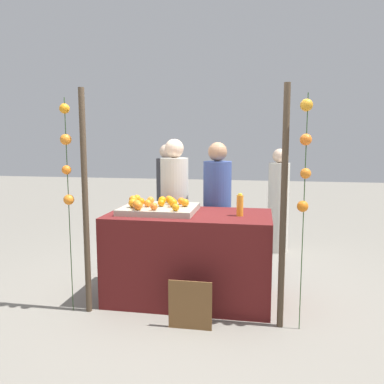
# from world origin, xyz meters

# --- Properties ---
(ground_plane) EXTENTS (24.00, 24.00, 0.00)m
(ground_plane) POSITION_xyz_m (0.00, 0.00, 0.00)
(ground_plane) COLOR gray
(stall_counter) EXTENTS (1.66, 0.86, 0.91)m
(stall_counter) POSITION_xyz_m (0.00, 0.00, 0.45)
(stall_counter) COLOR #5B1919
(stall_counter) RESTS_ON ground_plane
(orange_tray) EXTENTS (0.76, 0.63, 0.06)m
(orange_tray) POSITION_xyz_m (-0.32, 0.03, 0.94)
(orange_tray) COLOR #B2AD99
(orange_tray) RESTS_ON stall_counter
(orange_0) EXTENTS (0.07, 0.07, 0.07)m
(orange_0) POSITION_xyz_m (-0.10, -0.22, 1.00)
(orange_0) COLOR orange
(orange_0) RESTS_ON orange_tray
(orange_1) EXTENTS (0.07, 0.07, 0.07)m
(orange_1) POSITION_xyz_m (-0.30, 0.01, 1.00)
(orange_1) COLOR orange
(orange_1) RESTS_ON orange_tray
(orange_2) EXTENTS (0.09, 0.09, 0.09)m
(orange_2) POSITION_xyz_m (-0.57, -0.09, 1.01)
(orange_2) COLOR orange
(orange_2) RESTS_ON orange_tray
(orange_3) EXTENTS (0.08, 0.08, 0.08)m
(orange_3) POSITION_xyz_m (-0.27, 0.25, 1.01)
(orange_3) COLOR orange
(orange_3) RESTS_ON orange_tray
(orange_4) EXTENTS (0.08, 0.08, 0.08)m
(orange_4) POSITION_xyz_m (-0.33, 0.16, 1.01)
(orange_4) COLOR orange
(orange_4) RESTS_ON orange_tray
(orange_5) EXTENTS (0.09, 0.09, 0.09)m
(orange_5) POSITION_xyz_m (-0.51, -0.15, 1.01)
(orange_5) COLOR orange
(orange_5) RESTS_ON orange_tray
(orange_6) EXTENTS (0.08, 0.08, 0.08)m
(orange_6) POSITION_xyz_m (-0.43, -0.04, 1.01)
(orange_6) COLOR orange
(orange_6) RESTS_ON orange_tray
(orange_7) EXTENTS (0.08, 0.08, 0.08)m
(orange_7) POSITION_xyz_m (-0.05, 0.05, 1.01)
(orange_7) COLOR orange
(orange_7) RESTS_ON orange_tray
(orange_8) EXTENTS (0.09, 0.09, 0.09)m
(orange_8) POSITION_xyz_m (-0.22, 0.13, 1.01)
(orange_8) COLOR orange
(orange_8) RESTS_ON orange_tray
(orange_9) EXTENTS (0.09, 0.09, 0.09)m
(orange_9) POSITION_xyz_m (-0.47, -0.23, 1.01)
(orange_9) COLOR orange
(orange_9) RESTS_ON orange_tray
(orange_10) EXTENTS (0.07, 0.07, 0.07)m
(orange_10) POSITION_xyz_m (-0.12, 0.17, 1.00)
(orange_10) COLOR orange
(orange_10) RESTS_ON orange_tray
(orange_11) EXTENTS (0.08, 0.08, 0.08)m
(orange_11) POSITION_xyz_m (-0.45, 0.15, 1.01)
(orange_11) COLOR orange
(orange_11) RESTS_ON orange_tray
(orange_12) EXTENTS (0.07, 0.07, 0.07)m
(orange_12) POSITION_xyz_m (-0.32, -0.21, 1.00)
(orange_12) COLOR orange
(orange_12) RESTS_ON orange_tray
(orange_13) EXTENTS (0.08, 0.08, 0.08)m
(orange_13) POSITION_xyz_m (-0.65, 0.27, 1.01)
(orange_13) COLOR orange
(orange_13) RESTS_ON orange_tray
(orange_14) EXTENTS (0.09, 0.09, 0.09)m
(orange_14) POSITION_xyz_m (-0.17, 0.00, 1.01)
(orange_14) COLOR orange
(orange_14) RESTS_ON orange_tray
(orange_15) EXTENTS (0.08, 0.08, 0.08)m
(orange_15) POSITION_xyz_m (-0.53, 0.06, 1.01)
(orange_15) COLOR orange
(orange_15) RESTS_ON orange_tray
(orange_16) EXTENTS (0.09, 0.09, 0.09)m
(orange_16) POSITION_xyz_m (-0.65, 0.14, 1.01)
(orange_16) COLOR orange
(orange_16) RESTS_ON orange_tray
(juice_bottle) EXTENTS (0.07, 0.07, 0.22)m
(juice_bottle) POSITION_xyz_m (0.51, -0.04, 1.01)
(juice_bottle) COLOR orange
(juice_bottle) RESTS_ON stall_counter
(chalkboard_sign) EXTENTS (0.39, 0.03, 0.45)m
(chalkboard_sign) POSITION_xyz_m (0.13, -0.65, 0.21)
(chalkboard_sign) COLOR brown
(chalkboard_sign) RESTS_ON ground_plane
(vendor_left) EXTENTS (0.33, 0.33, 1.66)m
(vendor_left) POSITION_xyz_m (-0.31, 0.67, 0.77)
(vendor_left) COLOR beige
(vendor_left) RESTS_ON ground_plane
(vendor_right) EXTENTS (0.33, 0.33, 1.62)m
(vendor_right) POSITION_xyz_m (0.21, 0.63, 0.76)
(vendor_right) COLOR #384C8C
(vendor_right) RESTS_ON ground_plane
(crowd_person_0) EXTENTS (0.32, 0.32, 1.58)m
(crowd_person_0) POSITION_xyz_m (-0.70, 1.90, 0.74)
(crowd_person_0) COLOR #333338
(crowd_person_0) RESTS_ON ground_plane
(crowd_person_1) EXTENTS (0.30, 0.30, 1.52)m
(crowd_person_1) POSITION_xyz_m (0.97, 1.97, 0.71)
(crowd_person_1) COLOR beige
(crowd_person_1) RESTS_ON ground_plane
(canopy_post_left) EXTENTS (0.06, 0.06, 2.12)m
(canopy_post_left) POSITION_xyz_m (-0.91, -0.47, 1.06)
(canopy_post_left) COLOR #473828
(canopy_post_left) RESTS_ON ground_plane
(canopy_post_right) EXTENTS (0.06, 0.06, 2.12)m
(canopy_post_right) POSITION_xyz_m (0.91, -0.47, 1.06)
(canopy_post_right) COLOR #473828
(canopy_post_right) RESTS_ON ground_plane
(garland_strand_left) EXTENTS (0.11, 0.11, 2.04)m
(garland_strand_left) POSITION_xyz_m (-1.07, -0.49, 1.50)
(garland_strand_left) COLOR #2D4C23
(garland_strand_left) RESTS_ON ground_plane
(garland_strand_right) EXTENTS (0.11, 0.11, 2.04)m
(garland_strand_right) POSITION_xyz_m (1.07, -0.49, 1.53)
(garland_strand_right) COLOR #2D4C23
(garland_strand_right) RESTS_ON ground_plane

